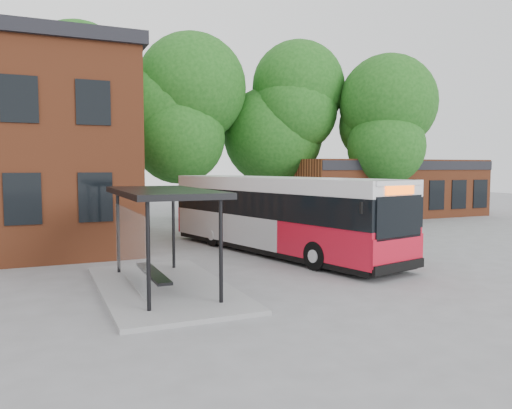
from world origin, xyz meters
name	(u,v)px	position (x,y,z in m)	size (l,w,h in m)	color
ground	(288,270)	(0.00, 0.00, 0.00)	(100.00, 100.00, 0.00)	slate
shop_row	(384,188)	(15.00, 14.00, 2.00)	(14.00, 6.20, 4.00)	brown
bus_shelter	(163,239)	(-4.50, -1.00, 1.45)	(3.60, 7.00, 2.90)	black
bike_rail	(349,222)	(9.28, 10.00, 0.19)	(5.20, 0.10, 0.38)	black
tree_0	(68,132)	(-6.00, 16.00, 5.50)	(7.92, 7.92, 11.00)	#164813
tree_1	(182,141)	(1.00, 17.00, 5.20)	(7.92, 7.92, 10.40)	#164813
tree_2	(285,138)	(8.00, 16.00, 5.50)	(7.92, 7.92, 11.00)	#164813
tree_3	(380,150)	(13.00, 12.00, 4.64)	(7.04, 7.04, 9.28)	#164813
city_bus	(276,215)	(1.13, 3.19, 1.54)	(2.59, 12.13, 3.08)	red
bicycle_0	(325,220)	(7.40, 9.68, 0.42)	(0.55, 1.58, 0.83)	#0A115E
bicycle_1	(327,217)	(7.76, 10.00, 0.55)	(0.52, 1.84, 1.11)	#2F2F36
bicycle_2	(332,218)	(8.66, 10.86, 0.42)	(0.55, 1.59, 0.84)	#0C183E
bicycle_3	(338,216)	(9.05, 10.80, 0.53)	(0.50, 1.78, 1.07)	#23242B
bicycle_5	(369,217)	(10.46, 9.58, 0.48)	(0.45, 1.61, 0.97)	#09371B
bicycle_7	(377,215)	(11.41, 10.13, 0.56)	(0.52, 1.86, 1.12)	#21222B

